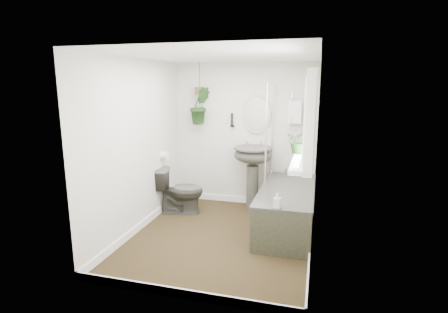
# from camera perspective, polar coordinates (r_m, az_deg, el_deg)

# --- Properties ---
(floor) EXTENTS (2.30, 2.80, 0.02)m
(floor) POSITION_cam_1_polar(r_m,az_deg,el_deg) (4.72, -0.49, -13.07)
(floor) COLOR #2C2613
(floor) RESTS_ON ground
(ceiling) EXTENTS (2.30, 2.80, 0.02)m
(ceiling) POSITION_cam_1_polar(r_m,az_deg,el_deg) (4.29, -0.55, 16.28)
(ceiling) COLOR white
(ceiling) RESTS_ON ground
(wall_back) EXTENTS (2.30, 0.02, 2.30)m
(wall_back) POSITION_cam_1_polar(r_m,az_deg,el_deg) (5.71, 3.33, 3.49)
(wall_back) COLOR silver
(wall_back) RESTS_ON ground
(wall_front) EXTENTS (2.30, 0.02, 2.30)m
(wall_front) POSITION_cam_1_polar(r_m,az_deg,el_deg) (3.06, -7.70, -3.97)
(wall_front) COLOR silver
(wall_front) RESTS_ON ground
(wall_left) EXTENTS (0.02, 2.80, 2.30)m
(wall_left) POSITION_cam_1_polar(r_m,az_deg,el_deg) (4.80, -13.98, 1.56)
(wall_left) COLOR silver
(wall_left) RESTS_ON ground
(wall_right) EXTENTS (0.02, 2.80, 2.30)m
(wall_right) POSITION_cam_1_polar(r_m,az_deg,el_deg) (4.20, 14.90, 0.07)
(wall_right) COLOR silver
(wall_right) RESTS_ON ground
(skirting) EXTENTS (2.30, 2.80, 0.10)m
(skirting) POSITION_cam_1_polar(r_m,az_deg,el_deg) (4.69, -0.49, -12.41)
(skirting) COLOR white
(skirting) RESTS_ON floor
(bathtub) EXTENTS (0.72, 1.72, 0.58)m
(bathtub) POSITION_cam_1_polar(r_m,az_deg,el_deg) (4.93, 10.20, -8.37)
(bathtub) COLOR #3B3B34
(bathtub) RESTS_ON floor
(bath_screen) EXTENTS (0.04, 0.72, 1.40)m
(bath_screen) POSITION_cam_1_polar(r_m,az_deg,el_deg) (5.20, 7.46, 4.04)
(bath_screen) COLOR silver
(bath_screen) RESTS_ON bathtub
(shower_box) EXTENTS (0.20, 0.10, 0.35)m
(shower_box) POSITION_cam_1_polar(r_m,az_deg,el_deg) (5.49, 11.49, 7.14)
(shower_box) COLOR white
(shower_box) RESTS_ON wall_back
(oval_mirror) EXTENTS (0.46, 0.03, 0.62)m
(oval_mirror) POSITION_cam_1_polar(r_m,az_deg,el_deg) (5.59, 5.35, 6.90)
(oval_mirror) COLOR #BCB08F
(oval_mirror) RESTS_ON wall_back
(wall_sconce) EXTENTS (0.04, 0.04, 0.22)m
(wall_sconce) POSITION_cam_1_polar(r_m,az_deg,el_deg) (5.67, 1.31, 6.00)
(wall_sconce) COLOR black
(wall_sconce) RESTS_ON wall_back
(toilet_roll_holder) EXTENTS (0.11, 0.11, 0.11)m
(toilet_roll_holder) POSITION_cam_1_polar(r_m,az_deg,el_deg) (5.43, -9.72, 0.23)
(toilet_roll_holder) COLOR white
(toilet_roll_holder) RESTS_ON wall_left
(window_recess) EXTENTS (0.08, 1.00, 0.90)m
(window_recess) POSITION_cam_1_polar(r_m,az_deg,el_deg) (3.43, 14.04, 6.01)
(window_recess) COLOR white
(window_recess) RESTS_ON wall_right
(window_sill) EXTENTS (0.18, 1.00, 0.04)m
(window_sill) POSITION_cam_1_polar(r_m,az_deg,el_deg) (3.50, 12.55, -0.78)
(window_sill) COLOR white
(window_sill) RESTS_ON wall_right
(window_blinds) EXTENTS (0.01, 0.86, 0.76)m
(window_blinds) POSITION_cam_1_polar(r_m,az_deg,el_deg) (3.44, 13.29, 6.05)
(window_blinds) COLOR white
(window_blinds) RESTS_ON wall_right
(toilet) EXTENTS (0.77, 0.54, 0.71)m
(toilet) POSITION_cam_1_polar(r_m,az_deg,el_deg) (5.47, -7.13, -5.51)
(toilet) COLOR #3B3B34
(toilet) RESTS_ON floor
(pedestal_sink) EXTENTS (0.67, 0.59, 1.02)m
(pedestal_sink) POSITION_cam_1_polar(r_m,az_deg,el_deg) (5.51, 4.66, -3.63)
(pedestal_sink) COLOR #3B3B34
(pedestal_sink) RESTS_ON floor
(sill_plant) EXTENTS (0.29, 0.28, 0.26)m
(sill_plant) POSITION_cam_1_polar(r_m,az_deg,el_deg) (3.77, 12.13, 2.46)
(sill_plant) COLOR black
(sill_plant) RESTS_ON window_sill
(hanging_plant) EXTENTS (0.42, 0.40, 0.59)m
(hanging_plant) POSITION_cam_1_polar(r_m,az_deg,el_deg) (5.69, -3.94, 8.26)
(hanging_plant) COLOR black
(hanging_plant) RESTS_ON ceiling
(soap_bottle) EXTENTS (0.09, 0.09, 0.17)m
(soap_bottle) POSITION_cam_1_polar(r_m,az_deg,el_deg) (4.07, 8.68, -7.11)
(soap_bottle) COLOR #332628
(soap_bottle) RESTS_ON bathtub
(hanging_pot) EXTENTS (0.16, 0.16, 0.12)m
(hanging_pot) POSITION_cam_1_polar(r_m,az_deg,el_deg) (5.68, -3.97, 10.65)
(hanging_pot) COLOR brown
(hanging_pot) RESTS_ON ceiling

